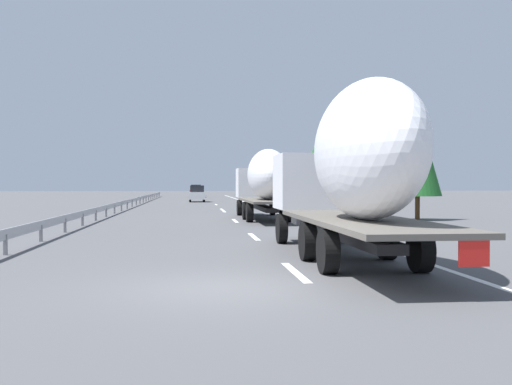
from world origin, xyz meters
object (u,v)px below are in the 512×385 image
at_px(truck_trailing, 351,166).
at_px(car_white_van, 197,194).
at_px(road_sign, 277,181).
at_px(car_red_compact, 195,192).
at_px(car_silver_hatch, 196,190).
at_px(truck_lead, 265,180).

bearing_deg(truck_trailing, car_white_van, 3.82).
bearing_deg(road_sign, truck_trailing, 175.06).
relative_size(car_white_van, car_red_compact, 1.08).
bearing_deg(car_white_van, road_sign, -160.04).
bearing_deg(car_white_van, car_silver_hatch, -0.18).
bearing_deg(car_red_compact, truck_trailing, -177.28).
xyz_separation_m(truck_lead, car_white_van, (35.41, 3.64, -1.36)).
bearing_deg(truck_trailing, car_silver_hatch, 2.27).
height_order(car_white_van, road_sign, road_sign).
relative_size(truck_trailing, road_sign, 3.92).
bearing_deg(car_white_van, truck_lead, -174.14).
bearing_deg(car_white_van, car_red_compact, 0.18).
height_order(car_white_van, car_red_compact, car_white_van).
xyz_separation_m(car_white_van, car_silver_hatch, (34.68, -0.11, 0.02)).
bearing_deg(truck_trailing, road_sign, -4.94).
relative_size(truck_lead, road_sign, 3.88).
relative_size(car_white_van, car_silver_hatch, 1.06).
distance_m(truck_trailing, car_silver_hatch, 89.18).
bearing_deg(truck_lead, car_red_compact, 3.59).
bearing_deg(car_silver_hatch, car_red_compact, 179.04).
height_order(truck_lead, road_sign, truck_lead).
relative_size(truck_lead, car_white_van, 2.88).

